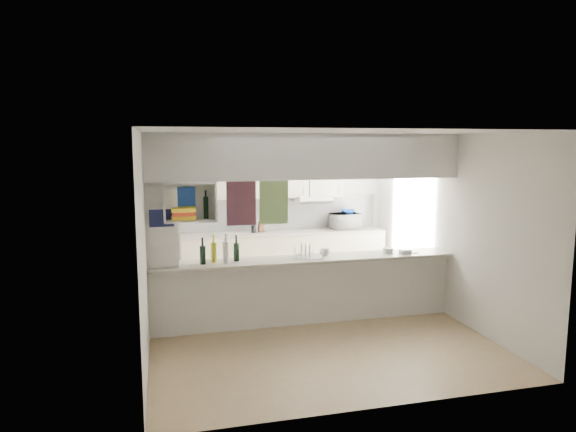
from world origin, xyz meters
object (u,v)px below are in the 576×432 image
object	(u,v)px
microwave	(345,221)
bowl	(348,212)
wine_bottles	(220,252)
dish_rack	(308,251)

from	to	relation	value
microwave	bowl	size ratio (longest dim) A/B	1.91
wine_bottles	bowl	bearing A→B (deg)	39.64
dish_rack	wine_bottles	world-z (taller)	wine_bottles
microwave	dish_rack	world-z (taller)	microwave
microwave	wine_bottles	bearing A→B (deg)	33.61
microwave	dish_rack	distance (m)	2.48
microwave	bowl	bearing A→B (deg)	-174.31
bowl	wine_bottles	size ratio (longest dim) A/B	0.51
microwave	bowl	xyz separation A→B (m)	(0.05, 0.01, 0.18)
dish_rack	wine_bottles	bearing A→B (deg)	-165.51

